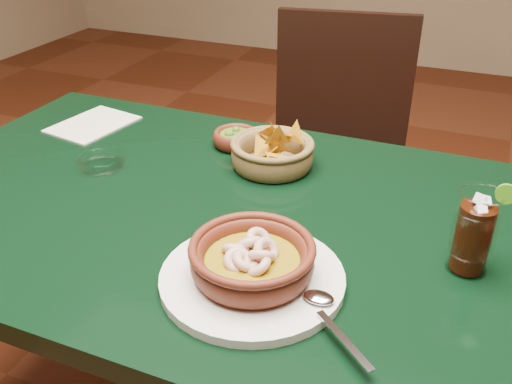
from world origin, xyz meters
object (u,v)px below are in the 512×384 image
at_px(shrimp_plate, 252,264).
at_px(chip_basket, 272,153).
at_px(dining_chair, 335,162).
at_px(dining_table, 195,243).
at_px(cola_drink, 474,233).

relative_size(shrimp_plate, chip_basket, 1.72).
distance_m(dining_chair, chip_basket, 0.58).
height_order(dining_table, dining_chair, dining_chair).
relative_size(dining_chair, chip_basket, 4.54).
bearing_deg(chip_basket, dining_table, -115.65).
relative_size(dining_chair, cola_drink, 5.92).
bearing_deg(dining_table, chip_basket, 64.35).
height_order(dining_table, cola_drink, cola_drink).
bearing_deg(cola_drink, chip_basket, 152.94).
relative_size(dining_table, shrimp_plate, 3.36).
bearing_deg(shrimp_plate, dining_table, 137.93).
bearing_deg(chip_basket, cola_drink, -27.06).
bearing_deg(cola_drink, shrimp_plate, -151.68).
distance_m(dining_chair, shrimp_plate, 0.94).
bearing_deg(dining_table, shrimp_plate, -42.07).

